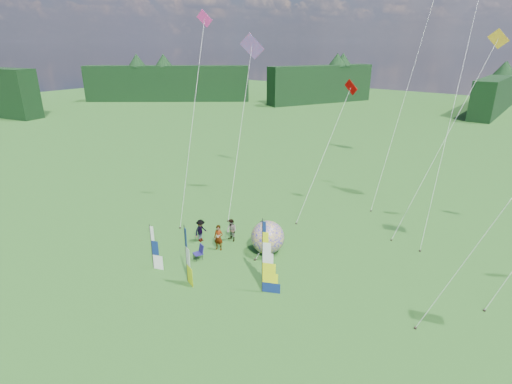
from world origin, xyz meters
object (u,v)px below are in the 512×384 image
Objects in this scene: bol_inflatable at (268,237)px; spectator_d at (262,231)px; side_banner_far at (152,248)px; kite_whale at (461,74)px; side_banner_left at (186,255)px; spectator_c at (201,231)px; feather_banner_main at (262,258)px; camp_chair at (198,253)px; spectator_a at (219,238)px; spectator_b at (232,230)px.

spectator_d is (-1.39, 1.19, -0.37)m from bol_inflatable.
kite_whale is at bearing 38.03° from side_banner_far.
side_banner_left reaches higher than spectator_c.
feather_banner_main is 1.97× the size of bol_inflatable.
side_banner_left reaches higher than side_banner_far.
bol_inflatable is at bearing 153.61° from spectator_d.
feather_banner_main is 1.49× the size of side_banner_far.
side_banner_left reaches higher than camp_chair.
camp_chair is at bearing -111.58° from spectator_a.
feather_banner_main reaches higher than camp_chair.
feather_banner_main reaches higher than spectator_a.
spectator_a reaches higher than spectator_d.
bol_inflatable is at bearing 97.99° from feather_banner_main.
spectator_c is (-1.74, -1.43, 0.00)m from spectator_b.
bol_inflatable is 1.47× the size of spectator_d.
spectator_a is at bearing -146.98° from kite_whale.
side_banner_left is at bearing -179.78° from feather_banner_main.
side_banner_left reaches higher than spectator_d.
spectator_a is 1.18× the size of spectator_d.
spectator_d is (3.45, 2.85, -0.07)m from spectator_c.
kite_whale is (12.26, 19.34, 10.05)m from side_banner_far.
spectator_c is at bearing 138.18° from feather_banner_main.
feather_banner_main is 4.69m from side_banner_left.
camp_chair is at bearing 141.94° from side_banner_left.
spectator_b is at bearing 56.62° from side_banner_far.
spectator_c is (-1.90, 0.13, -0.08)m from spectator_a.
camp_chair is (-1.35, 2.22, -1.30)m from side_banner_left.
feather_banner_main is 7.83m from spectator_c.
feather_banner_main is at bearing -110.29° from spectator_c.
spectator_a is 1.09× the size of spectator_c.
camp_chair is (0.02, -3.46, -0.31)m from spectator_b.
feather_banner_main reaches higher than side_banner_far.
spectator_b is 0.07× the size of kite_whale.
kite_whale reaches higher than spectator_a.
side_banner_far reaches higher than spectator_d.
feather_banner_main reaches higher than spectator_c.
spectator_a reaches higher than camp_chair.
spectator_d is at bearing 107.80° from side_banner_left.
spectator_c is at bearing 151.72° from camp_chair.
feather_banner_main is at bearing -57.58° from bol_inflatable.
side_banner_far reaches higher than bol_inflatable.
spectator_b is at bearing 121.97° from feather_banner_main.
side_banner_left is 1.98× the size of spectator_a.
kite_whale is at bearing 61.50° from spectator_b.
feather_banner_main is 6.89m from spectator_b.
spectator_a is at bearing 127.03° from side_banner_left.
feather_banner_main is at bearing 45.22° from side_banner_left.
side_banner_left is at bearing -65.95° from spectator_b.
side_banner_far is 6.21m from spectator_b.
side_banner_left reaches higher than bol_inflatable.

